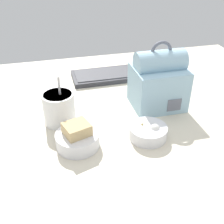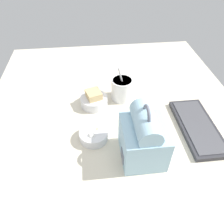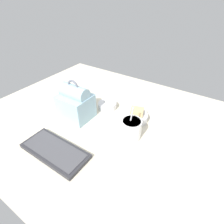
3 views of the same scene
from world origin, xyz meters
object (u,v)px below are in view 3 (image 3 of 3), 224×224
Objects in this scene: bento_bowl_sandwich at (137,116)px; bento_bowl_snacks at (107,105)px; keyboard at (55,151)px; lunch_bag at (76,103)px; soup_cup at (131,129)px.

bento_bowl_snacks is at bearing -3.23° from bento_bowl_sandwich.
keyboard is 1.38× the size of lunch_bag.
lunch_bag is (9.55, -24.38, 7.63)cm from keyboard.
lunch_bag is at bearing -68.61° from keyboard.
bento_bowl_snacks is at bearing -119.28° from lunch_bag.
soup_cup reaches higher than bento_bowl_snacks.
keyboard is 35.12cm from soup_cup.
keyboard is at bearing 49.81° from soup_cup.
keyboard is 27.27cm from lunch_bag.
keyboard is 1.89× the size of soup_cup.
soup_cup is 1.38× the size of bento_bowl_sandwich.
bento_bowl_snacks reaches higher than keyboard.
bento_bowl_sandwich is (3.49, -12.65, -2.42)cm from soup_cup.
lunch_bag is 19.55cm from bento_bowl_snacks.
lunch_bag is 1.88× the size of bento_bowl_sandwich.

